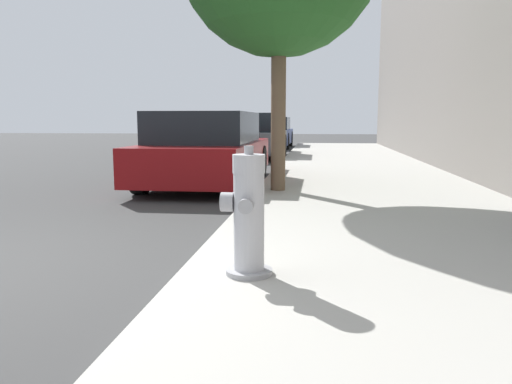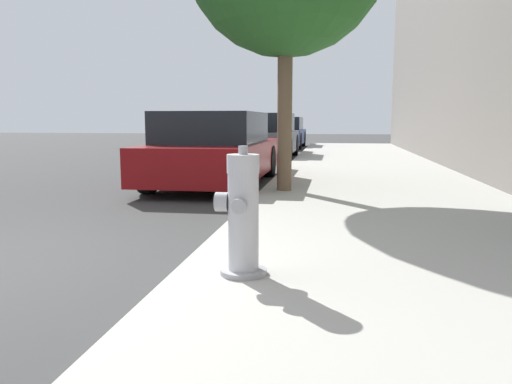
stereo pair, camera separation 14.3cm
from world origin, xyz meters
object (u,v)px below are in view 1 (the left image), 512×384
Objects in this scene: parked_car_far at (270,133)px; parked_car_near at (207,150)px; fire_hydrant at (248,216)px; parked_car_mid at (254,136)px.

parked_car_near is at bearing -89.71° from parked_car_far.
parked_car_near is 1.04× the size of parked_car_far.
parked_car_mid is at bearing 97.21° from fire_hydrant.
fire_hydrant is at bearing -84.92° from parked_car_far.
parked_car_near reaches higher than fire_hydrant.
parked_car_mid is at bearing 90.03° from parked_car_near.
parked_car_mid is 0.92× the size of parked_car_far.
parked_car_far is (-1.61, 18.09, 0.11)m from fire_hydrant.
parked_car_near reaches higher than parked_car_far.
parked_car_mid is at bearing -89.40° from parked_car_far.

